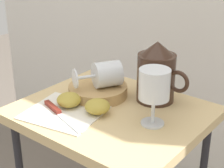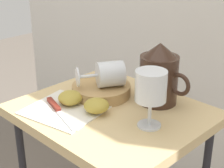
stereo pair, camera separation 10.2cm
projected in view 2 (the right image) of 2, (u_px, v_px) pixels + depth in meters
table at (112, 130)px, 1.09m from camera, size 0.53×0.45×0.66m
linen_napkin at (65, 110)px, 1.05m from camera, size 0.24×0.23×0.00m
basket_tray at (101, 90)px, 1.14m from camera, size 0.18×0.18×0.03m
pitcher at (159, 79)px, 1.07m from camera, size 0.17×0.12×0.19m
wine_glass_upright at (151, 89)px, 0.92m from camera, size 0.08×0.08×0.16m
wine_glass_tipped_near at (109, 74)px, 1.11m from camera, size 0.13×0.16×0.08m
apple_half_left at (70, 98)px, 1.07m from camera, size 0.07×0.07×0.04m
apple_half_right at (96, 106)px, 1.03m from camera, size 0.07×0.07×0.04m
knife at (57, 109)px, 1.04m from camera, size 0.20×0.07×0.01m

